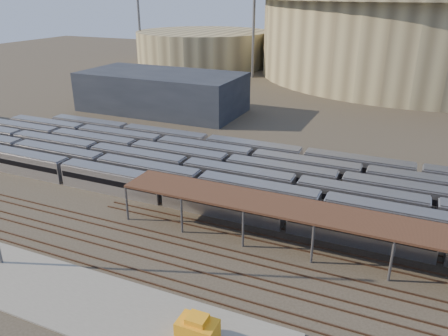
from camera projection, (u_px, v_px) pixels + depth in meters
name	position (u px, v px, depth m)	size (l,w,h in m)	color
ground	(174.00, 236.00, 56.59)	(420.00, 420.00, 0.00)	#383026
apron	(60.00, 293.00, 45.71)	(50.00, 9.00, 0.20)	gray
subway_trains	(224.00, 172.00, 71.95)	(128.66, 23.90, 3.60)	silver
inspection_shed	(357.00, 222.00, 49.86)	(60.30, 6.00, 5.30)	#5C5D61
empty_tracks	(153.00, 255.00, 52.32)	(170.00, 9.62, 0.18)	#4C3323
stadium	(423.00, 30.00, 159.71)	(124.00, 124.00, 32.50)	tan
secondary_arena	(203.00, 48.00, 186.65)	(56.00, 56.00, 14.00)	tan
service_building	(162.00, 92.00, 114.45)	(42.00, 20.00, 10.00)	#1E232D
floodlight_0	(254.00, 18.00, 153.32)	(4.00, 1.00, 38.40)	#5C5D61
floodlight_1	(139.00, 14.00, 182.41)	(4.00, 1.00, 38.40)	#5C5D61
floodlight_3	(337.00, 13.00, 188.21)	(4.00, 1.00, 38.40)	#5C5D61
yellow_equipment	(197.00, 332.00, 38.82)	(3.58, 2.24, 2.24)	orange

